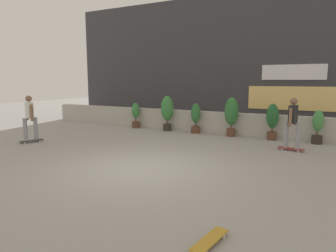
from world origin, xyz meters
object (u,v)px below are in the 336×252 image
potted_plant_4 (272,119)px  potted_plant_5 (318,126)px  skater_by_wall_right (30,117)px  skateboard_near_camera (210,240)px  potted_plant_2 (196,117)px  potted_plant_0 (136,115)px  potted_plant_1 (167,110)px  skater_by_wall_left (293,121)px  potted_plant_3 (231,114)px

potted_plant_4 → potted_plant_5: (1.55, 0.00, -0.14)m
skater_by_wall_right → skateboard_near_camera: (8.20, -3.54, -0.88)m
potted_plant_2 → potted_plant_5: bearing=0.0°
potted_plant_0 → potted_plant_1: 1.71m
potted_plant_2 → skater_by_wall_right: bearing=-133.9°
potted_plant_0 → skater_by_wall_left: (7.06, -1.57, 0.31)m
potted_plant_1 → potted_plant_5: (6.05, 0.00, -0.28)m
potted_plant_0 → skateboard_near_camera: (6.79, -8.19, -0.57)m
potted_plant_3 → potted_plant_2: bearing=180.0°
potted_plant_3 → potted_plant_4: bearing=-0.0°
skater_by_wall_right → potted_plant_0: bearing=73.1°
potted_plant_1 → skater_by_wall_left: size_ratio=0.92×
skater_by_wall_right → potted_plant_1: bearing=56.3°
skater_by_wall_left → skateboard_near_camera: bearing=-92.4°
potted_plant_1 → skater_by_wall_right: skater_by_wall_right is taller
potted_plant_1 → potted_plant_4: (4.50, -0.00, -0.14)m
potted_plant_4 → skater_by_wall_left: (0.88, -1.57, 0.17)m
potted_plant_1 → potted_plant_2: size_ratio=1.23×
potted_plant_3 → skater_by_wall_left: bearing=-32.6°
potted_plant_1 → potted_plant_2: potted_plant_1 is taller
skater_by_wall_left → potted_plant_4: bearing=119.2°
potted_plant_4 → skater_by_wall_right: size_ratio=0.81×
potted_plant_2 → potted_plant_3: size_ratio=0.81×
skateboard_near_camera → potted_plant_0: bearing=129.7°
potted_plant_4 → skateboard_near_camera: 8.24m
potted_plant_4 → potted_plant_5: size_ratio=1.14×
potted_plant_1 → potted_plant_3: bearing=0.0°
skater_by_wall_right → skateboard_near_camera: bearing=-23.4°
skateboard_near_camera → potted_plant_2: bearing=114.5°
skater_by_wall_left → skateboard_near_camera: (-0.27, -6.62, -0.88)m
potted_plant_4 → skater_by_wall_right: bearing=-148.5°
potted_plant_0 → skater_by_wall_right: bearing=-106.9°
skater_by_wall_left → potted_plant_1: bearing=163.7°
skateboard_near_camera → potted_plant_5: bearing=83.4°
potted_plant_4 → potted_plant_5: 1.55m
potted_plant_2 → skater_by_wall_left: bearing=-21.4°
skater_by_wall_left → skater_by_wall_right: 9.01m
potted_plant_1 → skateboard_near_camera: (5.10, -8.19, -0.85)m
potted_plant_2 → skater_by_wall_right: (-4.47, -4.65, 0.24)m
potted_plant_1 → skater_by_wall_right: (-3.09, -4.65, 0.03)m
potted_plant_5 → skateboard_near_camera: potted_plant_5 is taller
potted_plant_5 → skateboard_near_camera: (-0.94, -8.19, -0.57)m
potted_plant_0 → skater_by_wall_left: bearing=-12.5°
potted_plant_3 → potted_plant_4: size_ratio=1.15×
potted_plant_4 → potted_plant_5: potted_plant_4 is taller
potted_plant_1 → potted_plant_2: bearing=0.0°
potted_plant_0 → potted_plant_2: (3.06, 0.00, 0.07)m
skater_by_wall_right → potted_plant_3: bearing=37.7°
potted_plant_5 → potted_plant_4: bearing=-180.0°
potted_plant_0 → potted_plant_2: size_ratio=0.94×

